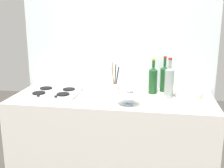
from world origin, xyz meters
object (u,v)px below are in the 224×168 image
Objects in this scene: condiment_jar_front at (130,95)px; stovetop_hob at (54,93)px; wine_bottle_leftmost at (164,78)px; wine_bottle_mid_left at (169,82)px; mixing_bowl at (128,100)px; wine_bottle_mid_right at (153,80)px; plate_stack at (188,94)px; utensil_crock at (114,89)px; butter_dish at (157,101)px.

stovetop_hob is at bearing 176.37° from condiment_jar_front.
wine_bottle_leftmost is 0.95× the size of wine_bottle_mid_left.
wine_bottle_leftmost is 1.76× the size of mixing_bowl.
wine_bottle_mid_right is at bearing 11.01° from stovetop_hob.
stovetop_hob is 1.05m from wine_bottle_leftmost.
wine_bottle_leftmost reaches higher than plate_stack.
wine_bottle_mid_right is 0.37m from utensil_crock.
wine_bottle_mid_left reaches higher than plate_stack.
wine_bottle_mid_right is 0.31m from condiment_jar_front.
wine_bottle_mid_left is 0.44m from mixing_bowl.
wine_bottle_mid_right is at bearing 20.04° from utensil_crock.
butter_dish is at bearing -23.31° from condiment_jar_front.
plate_stack is 0.29m from wine_bottle_leftmost.
utensil_crock is at bearing 121.08° from mixing_bowl.
wine_bottle_mid_right reaches higher than utensil_crock.
wine_bottle_mid_left reaches higher than mixing_bowl.
wine_bottle_mid_right is at bearing -139.57° from wine_bottle_leftmost.
mixing_bowl is at bearing -15.94° from stovetop_hob.
stovetop_hob is at bearing -168.99° from wine_bottle_mid_right.
mixing_bowl reaches higher than plate_stack.
wine_bottle_mid_right is at bearing 48.87° from condiment_jar_front.
utensil_crock is at bearing 5.10° from stovetop_hob.
wine_bottle_mid_left is at bearing 17.75° from condiment_jar_front.
stovetop_hob is 1.36× the size of wine_bottle_leftmost.
butter_dish is (-0.10, -0.21, -0.12)m from wine_bottle_mid_left.
wine_bottle_mid_left is at bearing 38.31° from mixing_bowl.
wine_bottle_mid_right is 4.07× the size of condiment_jar_front.
stovetop_hob is 2.89× the size of butter_dish.
stovetop_hob is 5.64× the size of condiment_jar_front.
utensil_crock is (-0.49, -0.01, -0.09)m from wine_bottle_mid_left.
mixing_bowl is (-0.51, -0.30, 0.01)m from plate_stack.
wine_bottle_mid_left is 0.50m from utensil_crock.
butter_dish is at bearing -98.64° from wine_bottle_leftmost.
mixing_bowl is at bearing -122.45° from wine_bottle_leftmost.
mixing_bowl is 1.21× the size of butter_dish.
wine_bottle_mid_right is at bearing 63.03° from mixing_bowl.
plate_stack is (1.22, 0.10, 0.01)m from stovetop_hob.
wine_bottle_leftmost is at bearing 25.57° from utensil_crock.
wine_bottle_leftmost reaches higher than utensil_crock.
wine_bottle_mid_right is (0.90, 0.18, 0.12)m from stovetop_hob.
plate_stack is 1.31× the size of mixing_bowl.
mixing_bowl is at bearing -149.41° from plate_stack.
wine_bottle_leftmost is at bearing 142.71° from plate_stack.
plate_stack is 0.76× the size of wine_bottle_mid_right.
wine_bottle_mid_left is 0.26m from butter_dish.
stovetop_hob is at bearing 171.20° from butter_dish.
wine_bottle_mid_left is 1.19× the size of utensil_crock.
wine_bottle_leftmost is 0.50m from utensil_crock.
wine_bottle_mid_right is at bearing 97.51° from butter_dish.
plate_stack is at bearing 12.14° from wine_bottle_mid_left.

